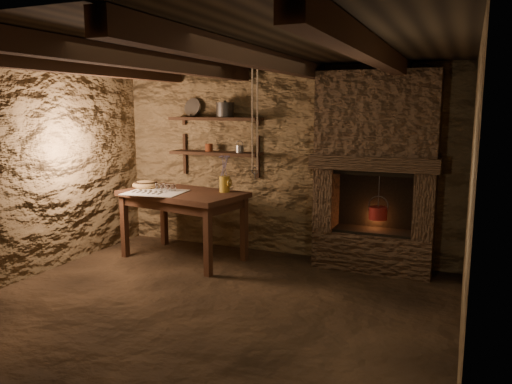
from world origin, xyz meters
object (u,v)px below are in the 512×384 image
at_px(red_pot, 378,212).
at_px(wooden_bowl, 146,185).
at_px(stoneware_jug, 225,176).
at_px(iron_stockpot, 225,111).
at_px(work_table, 183,223).

bearing_deg(red_pot, wooden_bowl, -171.88).
height_order(stoneware_jug, iron_stockpot, iron_stockpot).
distance_m(wooden_bowl, red_pot, 2.94).
height_order(wooden_bowl, iron_stockpot, iron_stockpot).
bearing_deg(iron_stockpot, red_pot, -3.41).
xyz_separation_m(iron_stockpot, red_pot, (2.02, -0.12, -1.15)).
bearing_deg(work_table, red_pot, 21.66).
bearing_deg(stoneware_jug, iron_stockpot, 128.62).
height_order(wooden_bowl, red_pot, red_pot).
xyz_separation_m(work_table, iron_stockpot, (0.31, 0.58, 1.39)).
relative_size(work_table, stoneware_jug, 3.60).
distance_m(iron_stockpot, red_pot, 2.32).
xyz_separation_m(work_table, stoneware_jug, (0.50, 0.17, 0.59)).
relative_size(work_table, iron_stockpot, 7.27).
distance_m(work_table, stoneware_jug, 0.80).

